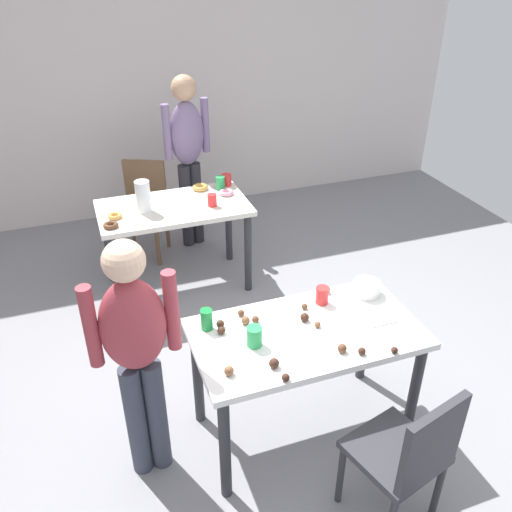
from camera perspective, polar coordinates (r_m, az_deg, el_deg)
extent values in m
plane|color=gray|center=(3.60, 3.05, -15.22)|extent=(6.40, 6.40, 0.00)
cube|color=silver|center=(5.73, -9.42, 17.35)|extent=(6.40, 0.10, 2.60)
cube|color=white|center=(2.96, 5.40, -8.21)|extent=(1.24, 0.68, 0.04)
cylinder|color=#2D2D33|center=(2.89, -3.33, -19.70)|extent=(0.06, 0.06, 0.71)
cylinder|color=#2D2D33|center=(3.27, 16.41, -13.85)|extent=(0.06, 0.06, 0.71)
cylinder|color=#2D2D33|center=(3.26, -6.22, -12.53)|extent=(0.06, 0.06, 0.71)
cylinder|color=#2D2D33|center=(3.60, 11.47, -8.23)|extent=(0.06, 0.06, 0.71)
cube|color=silver|center=(4.34, -8.76, 5.07)|extent=(1.19, 0.66, 0.04)
cylinder|color=#2D2D33|center=(4.23, -14.65, -2.16)|extent=(0.06, 0.06, 0.71)
cylinder|color=#2D2D33|center=(4.40, -0.85, 0.31)|extent=(0.06, 0.06, 0.71)
cylinder|color=#2D2D33|center=(4.70, -15.45, 1.20)|extent=(0.06, 0.06, 0.71)
cylinder|color=#2D2D33|center=(4.85, -2.93, 3.33)|extent=(0.06, 0.06, 0.71)
cube|color=#2D2D33|center=(2.86, 14.52, -19.48)|extent=(0.49, 0.49, 0.04)
cube|color=#2D2D33|center=(2.62, 18.22, -18.45)|extent=(0.38, 0.14, 0.42)
cylinder|color=#2D2D33|center=(3.01, 9.03, -21.93)|extent=(0.04, 0.04, 0.41)
cylinder|color=#2D2D33|center=(3.18, 13.79, -18.81)|extent=(0.04, 0.04, 0.41)
cylinder|color=#2D2D33|center=(3.07, 18.76, -22.39)|extent=(0.04, 0.04, 0.41)
cube|color=brown|center=(4.99, -12.00, 4.44)|extent=(0.53, 0.53, 0.04)
cube|color=brown|center=(5.06, -11.70, 7.68)|extent=(0.36, 0.20, 0.42)
cylinder|color=brown|center=(4.90, -10.38, 1.15)|extent=(0.04, 0.04, 0.41)
cylinder|color=brown|center=(5.01, -14.13, 1.33)|extent=(0.04, 0.04, 0.41)
cylinder|color=brown|center=(5.19, -9.42, 2.98)|extent=(0.04, 0.04, 0.41)
cylinder|color=brown|center=(5.29, -12.99, 3.13)|extent=(0.04, 0.04, 0.41)
cylinder|color=#383D4C|center=(3.05, -12.59, -16.72)|extent=(0.11, 0.11, 0.73)
cylinder|color=#383D4C|center=(3.06, -10.48, -16.34)|extent=(0.11, 0.11, 0.73)
ellipsoid|color=#9E3842|center=(2.64, -12.93, -7.20)|extent=(0.32, 0.20, 0.52)
sphere|color=beige|center=(2.44, -13.89, -0.51)|extent=(0.20, 0.20, 0.20)
cylinder|color=#9E3842|center=(2.61, -17.16, -7.23)|extent=(0.07, 0.07, 0.44)
cylinder|color=#9E3842|center=(2.63, -8.93, -5.78)|extent=(0.07, 0.07, 0.44)
cylinder|color=#28282D|center=(5.17, -6.33, 5.58)|extent=(0.11, 0.11, 0.81)
cylinder|color=#28282D|center=(5.12, -7.40, 5.27)|extent=(0.11, 0.11, 0.81)
ellipsoid|color=slate|center=(4.89, -7.37, 12.77)|extent=(0.36, 0.28, 0.57)
sphere|color=tan|center=(4.79, -7.69, 17.29)|extent=(0.22, 0.22, 0.22)
cylinder|color=slate|center=(4.97, -5.42, 13.67)|extent=(0.09, 0.09, 0.49)
cylinder|color=slate|center=(4.80, -9.44, 12.80)|extent=(0.09, 0.09, 0.49)
cylinder|color=white|center=(3.26, 11.64, -3.37)|extent=(0.17, 0.17, 0.08)
cylinder|color=#198438|center=(2.92, -5.27, -6.73)|extent=(0.07, 0.07, 0.12)
cube|color=silver|center=(3.05, 13.44, -7.06)|extent=(0.17, 0.02, 0.01)
cylinder|color=red|center=(3.13, 7.03, -4.16)|extent=(0.07, 0.07, 0.11)
cylinder|color=green|center=(2.80, -0.18, -8.54)|extent=(0.08, 0.08, 0.11)
sphere|color=brown|center=(3.03, -1.60, -6.07)|extent=(0.04, 0.04, 0.04)
sphere|color=#3D2319|center=(2.87, 14.49, -9.66)|extent=(0.04, 0.04, 0.04)
sphere|color=#3D2319|center=(2.63, 3.17, -12.75)|extent=(0.04, 0.04, 0.04)
sphere|color=brown|center=(2.82, 9.14, -9.67)|extent=(0.05, 0.05, 0.05)
sphere|color=#3D2319|center=(2.82, 11.18, -9.89)|extent=(0.04, 0.04, 0.04)
sphere|color=brown|center=(2.66, -2.89, -12.08)|extent=(0.05, 0.05, 0.05)
sphere|color=brown|center=(3.09, 5.18, -5.36)|extent=(0.04, 0.04, 0.04)
sphere|color=#3D2319|center=(2.90, -3.69, -7.90)|extent=(0.04, 0.04, 0.04)
sphere|color=#3D2319|center=(3.00, 5.19, -6.50)|extent=(0.05, 0.05, 0.05)
sphere|color=#3D2319|center=(2.70, 1.94, -11.31)|extent=(0.05, 0.05, 0.05)
sphere|color=brown|center=(2.96, 6.55, -7.24)|extent=(0.04, 0.04, 0.04)
sphere|color=brown|center=(2.98, -0.05, -6.75)|extent=(0.04, 0.04, 0.04)
sphere|color=brown|center=(3.24, 7.47, -3.55)|extent=(0.05, 0.05, 0.05)
sphere|color=brown|center=(2.96, -1.11, -6.86)|extent=(0.05, 0.05, 0.05)
sphere|color=#3D2319|center=(2.95, -3.82, -7.20)|extent=(0.04, 0.04, 0.04)
cylinder|color=white|center=(4.23, -11.90, 6.20)|extent=(0.11, 0.11, 0.25)
cylinder|color=red|center=(4.27, -4.68, 5.94)|extent=(0.07, 0.07, 0.10)
cylinder|color=green|center=(4.56, -3.82, 7.73)|extent=(0.08, 0.08, 0.12)
cylinder|color=#3351B2|center=(4.54, -12.20, 6.95)|extent=(0.08, 0.08, 0.11)
cylinder|color=red|center=(4.64, -3.18, 8.08)|extent=(0.09, 0.09, 0.10)
torus|color=brown|center=(4.08, -15.16, 3.17)|extent=(0.11, 0.11, 0.03)
torus|color=gold|center=(4.59, -5.94, 7.26)|extent=(0.13, 0.13, 0.04)
torus|color=pink|center=(4.48, -3.17, 6.75)|extent=(0.12, 0.12, 0.04)
torus|color=gold|center=(4.22, -14.76, 4.14)|extent=(0.11, 0.11, 0.03)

